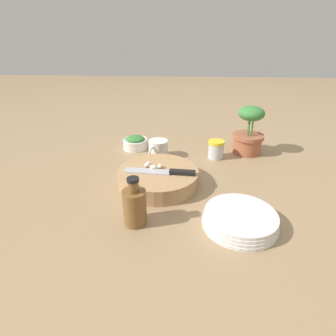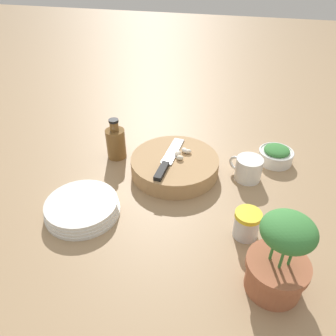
{
  "view_description": "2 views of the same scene",
  "coord_description": "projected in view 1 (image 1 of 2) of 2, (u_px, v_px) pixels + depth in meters",
  "views": [
    {
      "loc": [
        0.83,
        0.0,
        0.47
      ],
      "look_at": [
        0.02,
        -0.05,
        0.05
      ],
      "focal_mm": 28.0,
      "sensor_mm": 36.0,
      "label": 1
    },
    {
      "loc": [
        -0.12,
        0.74,
        0.63
      ],
      "look_at": [
        0.06,
        0.01,
        0.08
      ],
      "focal_mm": 35.0,
      "sensor_mm": 36.0,
      "label": 2
    }
  ],
  "objects": [
    {
      "name": "plate_stack",
      "position": [
        238.0,
        219.0,
        0.71
      ],
      "size": [
        0.2,
        0.2,
        0.04
      ],
      "color": "silver",
      "rests_on": "ground_plane"
    },
    {
      "name": "herb_bowl",
      "position": [
        134.0,
        142.0,
        1.18
      ],
      "size": [
        0.11,
        0.11,
        0.06
      ],
      "color": "silver",
      "rests_on": "ground_plane"
    },
    {
      "name": "cutting_board",
      "position": [
        157.0,
        177.0,
        0.9
      ],
      "size": [
        0.28,
        0.28,
        0.05
      ],
      "color": "tan",
      "rests_on": "ground_plane"
    },
    {
      "name": "spice_jar",
      "position": [
        215.0,
        149.0,
        1.09
      ],
      "size": [
        0.07,
        0.07,
        0.08
      ],
      "color": "silver",
      "rests_on": "ground_plane"
    },
    {
      "name": "oil_bottle",
      "position": [
        133.0,
        206.0,
        0.7
      ],
      "size": [
        0.06,
        0.06,
        0.14
      ],
      "color": "brown",
      "rests_on": "ground_plane"
    },
    {
      "name": "coffee_mug",
      "position": [
        157.0,
        149.0,
        1.09
      ],
      "size": [
        0.1,
        0.08,
        0.07
      ],
      "color": "silver",
      "rests_on": "ground_plane"
    },
    {
      "name": "garlic_cloves",
      "position": [
        151.0,
        166.0,
        0.9
      ],
      "size": [
        0.05,
        0.07,
        0.02
      ],
      "color": "#EFE5CB",
      "rests_on": "cutting_board"
    },
    {
      "name": "chef_knife",
      "position": [
        163.0,
        172.0,
        0.87
      ],
      "size": [
        0.04,
        0.24,
        0.01
      ],
      "rotation": [
        0.0,
        0.0,
        3.07
      ],
      "color": "black",
      "rests_on": "cutting_board"
    },
    {
      "name": "ground_plane",
      "position": [
        181.0,
        177.0,
        0.95
      ],
      "size": [
        5.0,
        5.0,
        0.0
      ],
      "primitive_type": "plane",
      "color": "#997A56"
    },
    {
      "name": "potted_herb",
      "position": [
        247.0,
        133.0,
        1.11
      ],
      "size": [
        0.13,
        0.13,
        0.2
      ],
      "color": "#A35B3D",
      "rests_on": "ground_plane"
    }
  ]
}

